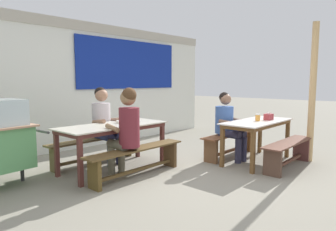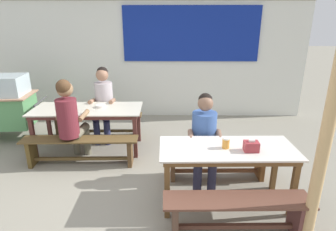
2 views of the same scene
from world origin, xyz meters
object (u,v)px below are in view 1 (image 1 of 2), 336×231
Objects in this scene: tissue_box at (269,117)px; dining_table_near at (257,125)px; bench_near_front at (288,151)px; bench_far_front at (137,158)px; soup_bowl at (121,122)px; dining_table_far at (113,129)px; person_center_facing at (104,120)px; bench_far_back at (94,146)px; person_right_near_table at (228,122)px; person_left_back_turned at (126,127)px; wooden_support_post at (312,93)px; condiment_jar at (258,118)px; bench_near_back at (229,142)px.

dining_table_near is at bearing 160.42° from tissue_box.
tissue_box reaches higher than bench_near_front.
soup_bowl is (0.19, 0.61, 0.46)m from bench_far_front.
tissue_box is at bearing 64.31° from bench_near_front.
person_center_facing is (0.15, 0.49, 0.08)m from dining_table_far.
person_center_facing reaches higher than tissue_box.
tissue_box is (0.24, -0.08, 0.14)m from dining_table_near.
dining_table_near is 2.85m from bench_far_back.
person_right_near_table reaches higher than dining_table_near.
tissue_box is (2.37, -1.03, 0.03)m from person_left_back_turned.
person_left_back_turned is at bearing -120.51° from soup_bowl.
bench_near_front is at bearing -52.56° from person_center_facing.
tissue_box is at bearing 128.86° from wooden_support_post.
person_right_near_table is (1.79, -0.40, 0.39)m from bench_far_front.
person_center_facing is 8.31× the size of tissue_box.
bench_far_back is 10.09× the size of soup_bowl.
bench_far_back is 3.25m from bench_near_front.
dining_table_near is 1.18× the size of person_left_back_turned.
bench_far_front is 0.48m from person_left_back_turned.
condiment_jar is at bearing -69.04° from person_right_near_table.
person_right_near_table reaches higher than dining_table_far.
person_left_back_turned is 1.09× the size of person_right_near_table.
bench_near_back is at bearing -27.59° from soup_bowl.
person_right_near_table is (-0.23, 1.02, 0.40)m from bench_near_front.
tissue_box is (2.26, -1.51, 0.13)m from dining_table_far.
person_left_back_turned is at bearing 155.54° from condiment_jar.
soup_bowl is 0.07× the size of wooden_support_post.
condiment_jar is (1.84, -1.92, 0.05)m from person_center_facing.
person_center_facing is at bearing 127.44° from bench_near_front.
bench_far_front is at bearing 156.41° from dining_table_near.
wooden_support_post is at bearing -29.50° from bench_far_front.
person_right_near_table is (1.81, -0.95, 0.03)m from dining_table_far.
person_right_near_table is at bearing 114.33° from dining_table_near.
soup_bowl is at bearing 139.90° from condiment_jar.
tissue_box is at bearing -23.45° from person_left_back_turned.
person_center_facing is at bearing 82.64° from bench_far_front.
dining_table_far is 2.22m from bench_near_back.
bench_near_back is at bearing 22.22° from person_right_near_table.
person_center_facing is 0.43m from soup_bowl.
person_right_near_table is at bearing -39.49° from bench_far_back.
dining_table_near is at bearing 136.87° from wooden_support_post.
person_left_back_turned reaches higher than bench_near_back.
person_right_near_table is 9.83× the size of condiment_jar.
person_left_back_turned is 1.00m from person_center_facing.
dining_table_near is 9.90× the size of tissue_box.
dining_table_far is at bearing 146.25° from tissue_box.
dining_table_far is at bearing -88.17° from bench_far_back.
tissue_box reaches higher than bench_near_back.
person_left_back_turned is at bearing -105.21° from person_center_facing.
person_left_back_turned is at bearing 150.57° from wooden_support_post.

